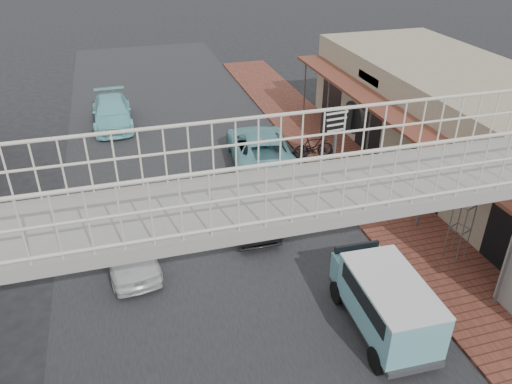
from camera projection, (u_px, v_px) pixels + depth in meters
ground at (229, 282)px, 14.79m from camera, size 120.00×120.00×0.00m
road_strip at (229, 282)px, 14.79m from camera, size 10.00×60.00×0.01m
sidewalk at (378, 200)px, 18.83m from camera, size 3.00×40.00×0.10m
shophouse_row at (473, 129)px, 19.77m from camera, size 7.20×18.00×4.00m
footbridge at (272, 284)px, 9.88m from camera, size 16.40×2.40×6.34m
white_hatchback at (128, 247)px, 15.27m from camera, size 1.88×3.77×1.24m
dark_sedan at (246, 205)px, 17.33m from camera, size 1.46×4.02×1.32m
angkot_curb at (260, 148)px, 21.23m from camera, size 3.14×5.66×1.50m
angkot_far at (112, 112)px, 25.16m from camera, size 1.90×4.62×1.34m
angkot_van at (386, 298)px, 12.59m from camera, size 1.74×3.59×1.73m
motorcycle_near at (312, 150)px, 21.41m from camera, size 1.95×0.69×1.02m
motorcycle_far at (313, 147)px, 21.60m from camera, size 1.81×0.54×1.08m
street_clock at (467, 199)px, 14.69m from camera, size 0.65×0.62×2.53m
arrow_sign at (357, 118)px, 18.53m from camera, size 2.02×1.30×3.43m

